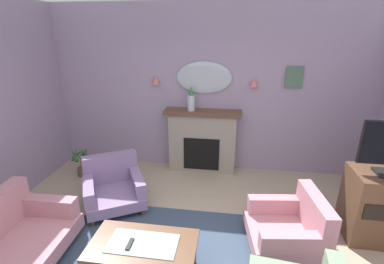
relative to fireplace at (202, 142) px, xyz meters
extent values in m
cube|color=#9E8CA8|center=(0.11, 0.22, 0.90)|extent=(6.66, 0.10, 2.94)
cube|color=gray|center=(0.00, 0.01, -0.02)|extent=(1.20, 0.28, 1.10)
cube|color=black|center=(0.00, -0.09, -0.19)|extent=(0.64, 0.12, 0.60)
cube|color=brown|center=(0.00, -0.01, 0.56)|extent=(1.36, 0.36, 0.06)
cylinder|color=silver|center=(-0.20, -0.03, 0.73)|extent=(0.13, 0.13, 0.27)
cone|color=#38753D|center=(-0.20, -0.03, 0.94)|extent=(0.10, 0.10, 0.16)
ellipsoid|color=#B2BCC6|center=(0.00, 0.14, 1.14)|extent=(0.96, 0.06, 0.56)
cone|color=#D17066|center=(-0.85, 0.09, 1.09)|extent=(0.14, 0.14, 0.14)
cone|color=#D17066|center=(0.85, 0.09, 1.09)|extent=(0.14, 0.14, 0.14)
cube|color=#4C6B56|center=(1.50, 0.15, 1.18)|extent=(0.28, 0.03, 0.36)
cube|color=brown|center=(-0.33, -2.49, -0.15)|extent=(1.10, 0.60, 0.04)
cube|color=#8C9E99|center=(-0.33, -2.49, -0.13)|extent=(0.72, 0.36, 0.01)
cylinder|color=brown|center=(-0.82, -2.25, -0.37)|extent=(0.06, 0.06, 0.40)
cylinder|color=brown|center=(0.16, -2.25, -0.37)|extent=(0.06, 0.06, 0.40)
cube|color=black|center=(-0.45, -2.53, -0.12)|extent=(0.04, 0.16, 0.02)
cube|color=#B77A84|center=(-1.74, -1.99, -0.17)|extent=(0.76, 0.18, 0.24)
cylinder|color=brown|center=(-1.40, -1.99, -0.52)|extent=(0.07, 0.07, 0.10)
cylinder|color=brown|center=(-2.08, -2.01, -0.52)|extent=(0.07, 0.07, 0.10)
cube|color=gray|center=(-1.15, -1.34, -0.39)|extent=(1.09, 1.09, 0.16)
cube|color=gray|center=(-1.31, -1.05, -0.09)|extent=(0.78, 0.53, 0.45)
cube|color=gray|center=(-1.44, -1.51, -0.20)|extent=(0.47, 0.70, 0.22)
cube|color=gray|center=(-0.85, -1.18, -0.20)|extent=(0.47, 0.70, 0.22)
cylinder|color=brown|center=(-1.28, -1.81, -0.52)|extent=(0.06, 0.06, 0.10)
cylinder|color=brown|center=(-0.68, -1.47, -0.52)|extent=(0.06, 0.06, 0.10)
cylinder|color=brown|center=(-1.61, -1.21, -0.52)|extent=(0.06, 0.06, 0.10)
cylinder|color=brown|center=(-1.02, -0.88, -0.52)|extent=(0.06, 0.06, 0.10)
cube|color=#B77A84|center=(1.17, -1.84, -0.39)|extent=(0.90, 0.90, 0.16)
cube|color=#B77A84|center=(1.51, -1.79, -0.09)|extent=(0.27, 0.81, 0.45)
cube|color=#B77A84|center=(1.13, -1.50, -0.20)|extent=(0.73, 0.23, 0.22)
cube|color=#B77A84|center=(1.22, -2.17, -0.20)|extent=(0.73, 0.23, 0.22)
cylinder|color=brown|center=(0.79, -1.55, -0.52)|extent=(0.06, 0.06, 0.10)
cylinder|color=brown|center=(1.46, -1.45, -0.52)|extent=(0.06, 0.06, 0.10)
cube|color=brown|center=(2.38, -1.46, -0.12)|extent=(0.80, 0.56, 0.90)
cylinder|color=brown|center=(-2.12, -0.53, -0.49)|extent=(0.18, 0.18, 0.15)
cylinder|color=brown|center=(-2.12, -0.53, -0.33)|extent=(0.03, 0.03, 0.17)
cone|color=#2D6633|center=(-2.02, -0.52, -0.15)|extent=(0.08, 0.22, 0.22)
cone|color=#2D6633|center=(-2.07, -0.44, -0.15)|extent=(0.23, 0.17, 0.22)
cone|color=#2D6633|center=(-2.16, -0.44, -0.15)|extent=(0.26, 0.16, 0.17)
cone|color=#2D6633|center=(-2.22, -0.53, -0.15)|extent=(0.08, 0.23, 0.22)
cone|color=#2D6633|center=(-2.19, -0.61, -0.15)|extent=(0.23, 0.20, 0.20)
cone|color=#2D6633|center=(-2.09, -0.62, -0.15)|extent=(0.24, 0.14, 0.22)
camera|label=1|loc=(0.49, -4.61, 1.91)|focal=25.64mm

